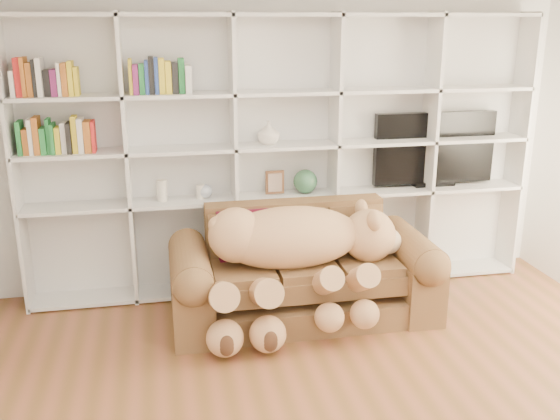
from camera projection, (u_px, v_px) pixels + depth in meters
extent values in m
cube|color=white|center=(280.00, 136.00, 5.51)|extent=(5.00, 0.02, 2.70)
cube|color=silver|center=(281.00, 153.00, 5.52)|extent=(4.40, 0.03, 2.40)
cube|color=silver|center=(14.00, 168.00, 4.96)|extent=(0.03, 0.35, 2.40)
cube|color=silver|center=(128.00, 163.00, 5.12)|extent=(0.03, 0.35, 2.40)
cube|color=silver|center=(234.00, 159.00, 5.29)|extent=(0.03, 0.35, 2.40)
cube|color=silver|center=(334.00, 155.00, 5.45)|extent=(0.03, 0.35, 2.40)
cube|color=silver|center=(428.00, 151.00, 5.62)|extent=(0.03, 0.35, 2.40)
cube|color=silver|center=(516.00, 147.00, 5.78)|extent=(0.03, 0.35, 2.40)
cube|color=silver|center=(284.00, 282.00, 5.72)|extent=(4.40, 0.35, 0.03)
cube|color=silver|center=(285.00, 196.00, 5.47)|extent=(4.40, 0.35, 0.03)
cube|color=silver|center=(285.00, 145.00, 5.34)|extent=(4.40, 0.35, 0.03)
cube|color=silver|center=(285.00, 92.00, 5.21)|extent=(4.40, 0.35, 0.03)
cube|color=silver|center=(285.00, 15.00, 5.03)|extent=(4.40, 0.35, 0.03)
cube|color=brown|center=(303.00, 304.00, 5.09)|extent=(2.01, 0.82, 0.21)
cube|color=brown|center=(304.00, 269.00, 4.98)|extent=(1.50, 0.67, 0.29)
cube|color=brown|center=(294.00, 231.00, 5.27)|extent=(1.50, 0.19, 0.53)
cube|color=brown|center=(191.00, 296.00, 4.87)|extent=(0.31, 0.91, 0.53)
cube|color=brown|center=(408.00, 278.00, 5.21)|extent=(0.31, 0.91, 0.53)
cylinder|color=brown|center=(190.00, 265.00, 4.80)|extent=(0.31, 0.86, 0.31)
cylinder|color=brown|center=(410.00, 248.00, 5.13)|extent=(0.31, 0.86, 0.31)
ellipsoid|color=tan|center=(291.00, 237.00, 4.84)|extent=(1.12, 0.54, 0.48)
sphere|color=tan|center=(236.00, 235.00, 4.75)|extent=(0.43, 0.43, 0.43)
sphere|color=tan|center=(369.00, 236.00, 4.97)|extent=(0.43, 0.43, 0.43)
sphere|color=beige|center=(388.00, 241.00, 5.02)|extent=(0.21, 0.21, 0.21)
sphere|color=#442918|center=(398.00, 241.00, 5.04)|extent=(0.07, 0.07, 0.07)
ellipsoid|color=tan|center=(374.00, 221.00, 4.77)|extent=(0.10, 0.17, 0.17)
ellipsoid|color=tan|center=(361.00, 209.00, 5.06)|extent=(0.10, 0.17, 0.17)
sphere|color=tan|center=(218.00, 225.00, 4.70)|extent=(0.15, 0.15, 0.15)
cylinder|color=tan|center=(324.00, 282.00, 4.67)|extent=(0.18, 0.52, 0.38)
cylinder|color=tan|center=(359.00, 279.00, 4.72)|extent=(0.18, 0.52, 0.38)
cylinder|color=tan|center=(221.00, 296.00, 4.53)|extent=(0.21, 0.60, 0.44)
cylinder|color=tan|center=(263.00, 292.00, 4.59)|extent=(0.21, 0.60, 0.44)
sphere|color=tan|center=(330.00, 318.00, 4.57)|extent=(0.22, 0.22, 0.22)
sphere|color=tan|center=(365.00, 315.00, 4.62)|extent=(0.22, 0.22, 0.22)
sphere|color=tan|center=(225.00, 338.00, 4.45)|extent=(0.27, 0.27, 0.27)
sphere|color=tan|center=(267.00, 333.00, 4.51)|extent=(0.27, 0.27, 0.27)
cube|color=maroon|center=(244.00, 236.00, 5.01)|extent=(0.43, 0.26, 0.44)
cube|color=#AD2617|center=(386.00, 295.00, 5.19)|extent=(0.42, 0.40, 0.27)
cube|color=black|center=(434.00, 148.00, 5.68)|extent=(1.14, 0.08, 0.65)
cube|color=black|center=(432.00, 183.00, 5.77)|extent=(0.38, 0.18, 0.04)
cube|color=brown|center=(275.00, 182.00, 5.42)|extent=(0.16, 0.03, 0.20)
sphere|color=#326141|center=(305.00, 181.00, 5.47)|extent=(0.21, 0.21, 0.21)
cylinder|color=beige|center=(162.00, 190.00, 5.25)|extent=(0.09, 0.09, 0.18)
cylinder|color=beige|center=(201.00, 192.00, 5.31)|extent=(0.09, 0.09, 0.13)
sphere|color=silver|center=(205.00, 191.00, 5.32)|extent=(0.12, 0.12, 0.12)
imported|color=beige|center=(269.00, 133.00, 5.28)|extent=(0.20, 0.20, 0.20)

